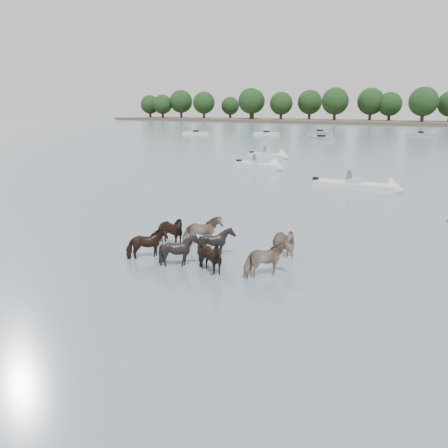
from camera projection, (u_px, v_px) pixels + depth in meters
The scene contains 7 objects.
ground at pixel (216, 278), 15.55m from camera, with size 400.00×400.00×0.00m, color slate.
shoreline at pixel (300, 121), 173.96m from camera, with size 160.00×30.00×1.00m, color #4C4233.
pony_herd at pixel (207, 245), 17.40m from camera, with size 6.51×4.40×1.32m.
motorboat_a at pixel (264, 167), 42.69m from camera, with size 5.28×2.30×1.92m.
motorboat_b at pixel (366, 187), 31.71m from camera, with size 6.13×2.00×1.92m.
motorboat_f at pixel (274, 156), 51.54m from camera, with size 4.75×1.63×1.92m.
treeline at pixel (302, 102), 170.45m from camera, with size 149.02×20.04×12.37m.
Camera 1 is at (8.57, -11.93, 5.38)m, focal length 38.54 mm.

